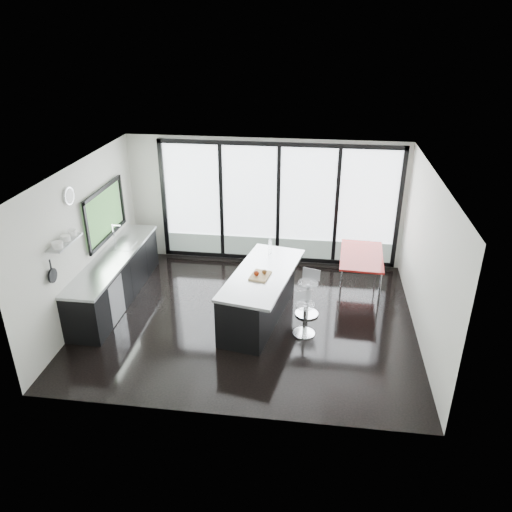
# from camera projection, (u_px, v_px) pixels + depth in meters

# --- Properties ---
(floor) EXTENTS (6.00, 5.00, 0.00)m
(floor) POSITION_uv_depth(u_px,v_px,m) (249.00, 319.00, 9.22)
(floor) COLOR black
(floor) RESTS_ON ground
(ceiling) EXTENTS (6.00, 5.00, 0.00)m
(ceiling) POSITION_uv_depth(u_px,v_px,m) (247.00, 171.00, 8.02)
(ceiling) COLOR white
(ceiling) RESTS_ON wall_back
(wall_back) EXTENTS (6.00, 0.09, 2.80)m
(wall_back) POSITION_uv_depth(u_px,v_px,m) (277.00, 209.00, 10.85)
(wall_back) COLOR beige
(wall_back) RESTS_ON ground
(wall_front) EXTENTS (6.00, 0.00, 2.80)m
(wall_front) POSITION_uv_depth(u_px,v_px,m) (220.00, 331.00, 6.38)
(wall_front) COLOR beige
(wall_front) RESTS_ON ground
(wall_left) EXTENTS (0.26, 5.00, 2.80)m
(wall_left) POSITION_uv_depth(u_px,v_px,m) (90.00, 227.00, 9.15)
(wall_left) COLOR beige
(wall_left) RESTS_ON ground
(wall_right) EXTENTS (0.00, 5.00, 2.80)m
(wall_right) POSITION_uv_depth(u_px,v_px,m) (427.00, 260.00, 8.26)
(wall_right) COLOR beige
(wall_right) RESTS_ON ground
(counter_cabinets) EXTENTS (0.69, 3.24, 1.36)m
(counter_cabinets) POSITION_uv_depth(u_px,v_px,m) (116.00, 278.00, 9.70)
(counter_cabinets) COLOR black
(counter_cabinets) RESTS_ON floor
(island) EXTENTS (1.40, 2.48, 1.24)m
(island) POSITION_uv_depth(u_px,v_px,m) (259.00, 295.00, 9.06)
(island) COLOR black
(island) RESTS_ON floor
(bar_stool_near) EXTENTS (0.49, 0.49, 0.62)m
(bar_stool_near) POSITION_uv_depth(u_px,v_px,m) (304.00, 319.00, 8.64)
(bar_stool_near) COLOR silver
(bar_stool_near) RESTS_ON floor
(bar_stool_far) EXTENTS (0.55, 0.55, 0.69)m
(bar_stool_far) POSITION_uv_depth(u_px,v_px,m) (307.00, 299.00, 9.21)
(bar_stool_far) COLOR silver
(bar_stool_far) RESTS_ON floor
(red_table) EXTENTS (0.91, 1.50, 0.78)m
(red_table) POSITION_uv_depth(u_px,v_px,m) (360.00, 272.00, 10.07)
(red_table) COLOR maroon
(red_table) RESTS_ON floor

